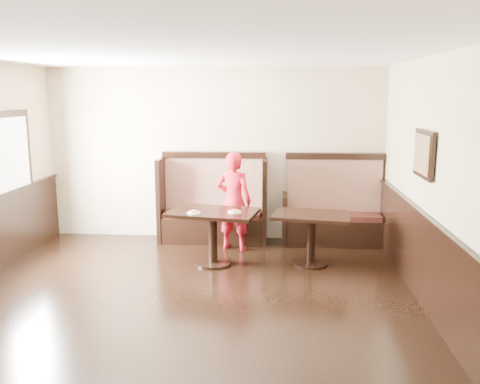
# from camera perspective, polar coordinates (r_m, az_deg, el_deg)

# --- Properties ---
(ground) EXTENTS (7.00, 7.00, 0.00)m
(ground) POSITION_cam_1_polar(r_m,az_deg,el_deg) (5.40, -7.54, -15.30)
(ground) COLOR black
(ground) RESTS_ON ground
(room_shell) EXTENTS (7.00, 7.00, 7.00)m
(room_shell) POSITION_cam_1_polar(r_m,az_deg,el_deg) (5.46, -10.20, -7.46)
(room_shell) COLOR #C9BB92
(room_shell) RESTS_ON ground
(booth_main) EXTENTS (1.75, 0.72, 1.45)m
(booth_main) POSITION_cam_1_polar(r_m,az_deg,el_deg) (8.30, -3.01, -1.91)
(booth_main) COLOR black
(booth_main) RESTS_ON ground
(booth_neighbor) EXTENTS (1.65, 0.72, 1.45)m
(booth_neighbor) POSITION_cam_1_polar(r_m,az_deg,el_deg) (8.29, 10.49, -2.42)
(booth_neighbor) COLOR black
(booth_neighbor) RESTS_ON ground
(table_main) EXTENTS (1.32, 0.95, 0.77)m
(table_main) POSITION_cam_1_polar(r_m,az_deg,el_deg) (7.13, -3.07, -3.54)
(table_main) COLOR black
(table_main) RESTS_ON ground
(table_neighbor) EXTENTS (1.15, 0.85, 0.73)m
(table_neighbor) POSITION_cam_1_polar(r_m,az_deg,el_deg) (7.19, 8.00, -3.86)
(table_neighbor) COLOR black
(table_neighbor) RESTS_ON ground
(child) EXTENTS (0.63, 0.49, 1.52)m
(child) POSITION_cam_1_polar(r_m,az_deg,el_deg) (7.76, -0.71, -1.04)
(child) COLOR red
(child) RESTS_ON ground
(pizza_plate_left) EXTENTS (0.19, 0.19, 0.03)m
(pizza_plate_left) POSITION_cam_1_polar(r_m,az_deg,el_deg) (6.97, -5.22, -2.27)
(pizza_plate_left) COLOR white
(pizza_plate_left) RESTS_ON table_main
(pizza_plate_right) EXTENTS (0.19, 0.19, 0.04)m
(pizza_plate_right) POSITION_cam_1_polar(r_m,az_deg,el_deg) (6.98, -0.63, -2.20)
(pizza_plate_right) COLOR white
(pizza_plate_right) RESTS_ON table_main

